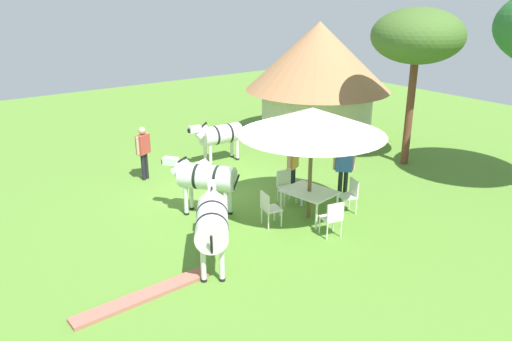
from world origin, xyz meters
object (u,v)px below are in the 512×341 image
object	(u,v)px
zebra_nearest_camera	(220,135)
zebra_toward_hut	(212,221)
zebra_by_umbrella	(205,178)
standing_watcher	(143,148)
patio_chair_near_lawn	(269,207)
shade_umbrella	(312,121)
patio_chair_near_hut	(333,217)
striped_lounge_chair	(211,175)
patio_dining_table	(309,194)
patio_chair_west_end	(350,193)
acacia_tree_behind_hut	(417,37)
thatched_hut	(318,73)
patio_chair_east_end	(286,184)
guest_behind_table	(344,165)
guest_beside_umbrella	(293,163)

from	to	relation	value
zebra_nearest_camera	zebra_toward_hut	xyz separation A→B (m)	(5.63, -3.79, 0.08)
zebra_by_umbrella	standing_watcher	bearing A→B (deg)	55.69
patio_chair_near_lawn	standing_watcher	distance (m)	5.00
shade_umbrella	patio_chair_near_hut	world-z (taller)	shade_umbrella
shade_umbrella	striped_lounge_chair	world-z (taller)	shade_umbrella
zebra_by_umbrella	zebra_toward_hut	size ratio (longest dim) A/B	0.88
shade_umbrella	patio_dining_table	xyz separation A→B (m)	(-0.00, -0.00, -1.91)
striped_lounge_chair	patio_chair_west_end	bearing A→B (deg)	92.66
patio_dining_table	standing_watcher	bearing A→B (deg)	-156.46
zebra_toward_hut	acacia_tree_behind_hut	xyz separation A→B (m)	(-1.77, 8.71, 3.14)
patio_chair_west_end	thatched_hut	bearing A→B (deg)	-16.84
thatched_hut	patio_chair_east_end	world-z (taller)	thatched_hut
zebra_by_umbrella	striped_lounge_chair	bearing A→B (deg)	17.51
patio_chair_east_end	striped_lounge_chair	size ratio (longest dim) A/B	0.96
patio_dining_table	acacia_tree_behind_hut	world-z (taller)	acacia_tree_behind_hut
shade_umbrella	guest_behind_table	world-z (taller)	shade_umbrella
patio_chair_east_end	striped_lounge_chair	distance (m)	2.61
guest_behind_table	striped_lounge_chair	distance (m)	4.06
thatched_hut	guest_beside_umbrella	distance (m)	6.47
guest_behind_table	guest_beside_umbrella	bearing A→B (deg)	-9.78
striped_lounge_chair	zebra_by_umbrella	distance (m)	2.37
striped_lounge_chair	zebra_by_umbrella	world-z (taller)	zebra_by_umbrella
zebra_by_umbrella	zebra_toward_hut	distance (m)	2.57
thatched_hut	patio_chair_west_end	bearing A→B (deg)	-35.98
patio_chair_east_end	guest_behind_table	size ratio (longest dim) A/B	0.54
patio_chair_east_end	acacia_tree_behind_hut	distance (m)	6.44
patio_chair_near_hut	patio_chair_west_end	xyz separation A→B (m)	(-0.75, 1.38, 0.00)
zebra_toward_hut	patio_dining_table	bearing A→B (deg)	41.69
shade_umbrella	patio_chair_east_end	world-z (taller)	shade_umbrella
patio_chair_near_lawn	zebra_by_umbrella	world-z (taller)	zebra_by_umbrella
patio_chair_near_lawn	guest_behind_table	xyz separation A→B (m)	(-0.12, 2.73, 0.48)
patio_chair_near_hut	patio_chair_east_end	size ratio (longest dim) A/B	1.00
patio_dining_table	zebra_toward_hut	size ratio (longest dim) A/B	0.70
patio_chair_near_hut	acacia_tree_behind_hut	size ratio (longest dim) A/B	0.18
shade_umbrella	zebra_by_umbrella	size ratio (longest dim) A/B	2.05
guest_beside_umbrella	acacia_tree_behind_hut	world-z (taller)	acacia_tree_behind_hut
patio_chair_east_end	thatched_hut	bearing A→B (deg)	-131.24
patio_dining_table	patio_chair_near_hut	xyz separation A→B (m)	(1.13, -0.27, -0.14)
patio_chair_near_hut	standing_watcher	size ratio (longest dim) A/B	0.54
patio_chair_west_end	patio_dining_table	bearing A→B (deg)	90.00
patio_dining_table	guest_beside_umbrella	bearing A→B (deg)	154.38
patio_chair_near_hut	zebra_toward_hut	xyz separation A→B (m)	(-0.61, -2.95, 0.50)
patio_chair_east_end	standing_watcher	size ratio (longest dim) A/B	0.54
thatched_hut	zebra_by_umbrella	xyz separation A→B (m)	(3.87, -7.48, -1.45)
patio_chair_near_hut	standing_watcher	world-z (taller)	standing_watcher
standing_watcher	shade_umbrella	bearing A→B (deg)	86.22
guest_behind_table	zebra_toward_hut	xyz separation A→B (m)	(0.87, -4.81, 0.02)
patio_chair_near_lawn	zebra_toward_hut	bearing A→B (deg)	-59.34
striped_lounge_chair	patio_chair_east_end	bearing A→B (deg)	88.34
patio_chair_west_end	zebra_toward_hut	distance (m)	4.36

